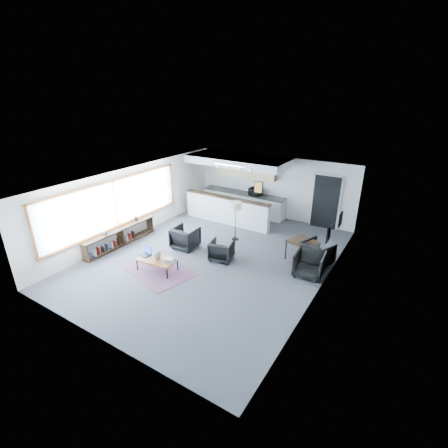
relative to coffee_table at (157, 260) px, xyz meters
The scene contains 21 objects.
room 2.12m from the coffee_table, 58.13° to the left, with size 7.02×9.02×2.62m.
window 2.79m from the coffee_table, 163.81° to the left, with size 0.10×5.95×1.66m.
console 2.36m from the coffee_table, 166.17° to the left, with size 0.35×3.00×0.80m.
kitchenette 5.42m from the coffee_table, 92.10° to the left, with size 4.20×1.96×2.60m.
doorway 6.92m from the coffee_table, 61.31° to the left, with size 1.10×0.12×2.15m.
track_light 4.41m from the coffee_table, 83.81° to the left, with size 1.60×0.07×0.15m.
wall_art_lower 5.05m from the coffee_table, 24.25° to the left, with size 0.03×0.38×0.48m.
wall_art_upper 5.68m from the coffee_table, 36.54° to the left, with size 0.03×0.34×0.44m.
kilim_rug 0.35m from the coffee_table, 135.00° to the right, with size 2.45×1.96×0.01m.
coffee_table is the anchor object (origin of this frame).
laptop 0.47m from the coffee_table, behind, with size 0.40×0.35×0.25m.
ceramic_pot 0.15m from the coffee_table, 91.31° to the left, with size 0.24×0.24×0.24m.
book_stack 0.43m from the coffee_table, 13.16° to the left, with size 0.38×0.34×0.10m.
coaster 0.28m from the coffee_table, 59.30° to the right, with size 0.14×0.14×0.01m.
armchair_left 1.69m from the coffee_table, 97.85° to the left, with size 0.81×0.76×0.83m, color black.
armchair_right 2.07m from the coffee_table, 50.98° to the left, with size 0.70×0.66×0.73m, color black.
floor_lamp 3.42m from the coffee_table, 74.32° to the left, with size 0.45×0.45×1.44m.
dining_table 4.58m from the coffee_table, 39.74° to the left, with size 1.05×1.05×0.68m.
dining_chair_near 4.55m from the coffee_table, 28.30° to the left, with size 0.69×0.65×0.71m, color black.
dining_chair_far 4.98m from the coffee_table, 36.56° to the left, with size 0.69×0.65×0.71m, color black.
microwave 5.82m from the coffee_table, 86.29° to the left, with size 0.53×0.29×0.36m, color black.
Camera 1 is at (5.29, -7.85, 5.16)m, focal length 26.00 mm.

